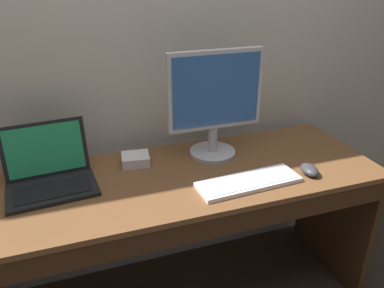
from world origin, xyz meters
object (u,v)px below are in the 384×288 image
(laptop_black, at_px, (50,177))
(external_monitor, at_px, (215,101))
(wired_keyboard, at_px, (249,182))
(external_drive_box, at_px, (136,159))
(computer_mouse, at_px, (309,170))

(laptop_black, xyz_separation_m, external_monitor, (0.74, 0.05, 0.22))
(external_monitor, relative_size, wired_keyboard, 1.13)
(external_monitor, xyz_separation_m, external_drive_box, (-0.37, 0.04, -0.25))
(laptop_black, distance_m, computer_mouse, 1.09)
(wired_keyboard, bearing_deg, external_drive_box, 140.89)
(external_drive_box, bearing_deg, laptop_black, -166.69)
(external_monitor, relative_size, computer_mouse, 4.83)
(external_monitor, distance_m, external_drive_box, 0.45)
(wired_keyboard, height_order, computer_mouse, computer_mouse)
(computer_mouse, bearing_deg, external_monitor, 142.55)
(external_monitor, distance_m, wired_keyboard, 0.39)
(laptop_black, relative_size, computer_mouse, 3.50)
(laptop_black, relative_size, external_drive_box, 2.95)
(computer_mouse, bearing_deg, laptop_black, 172.17)
(external_monitor, bearing_deg, wired_keyboard, -82.52)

